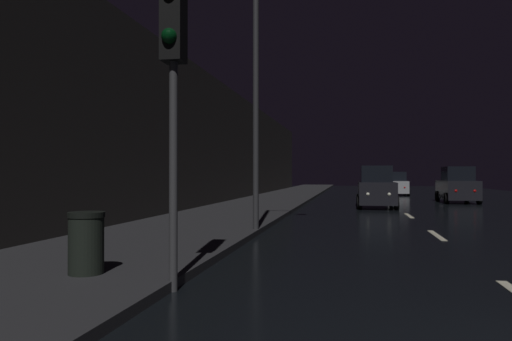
# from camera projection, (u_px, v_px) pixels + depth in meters

# --- Properties ---
(ground) EXTENTS (26.24, 84.00, 0.02)m
(ground) POSITION_uv_depth(u_px,v_px,m) (391.00, 203.00, 27.35)
(ground) COLOR black
(sidewalk_left) EXTENTS (4.40, 84.00, 0.15)m
(sidewalk_left) POSITION_uv_depth(u_px,v_px,m) (272.00, 200.00, 28.70)
(sidewalk_left) COLOR #28282B
(sidewalk_left) RESTS_ON ground
(building_facade_left) EXTENTS (0.80, 63.00, 6.64)m
(building_facade_left) POSITION_uv_depth(u_px,v_px,m) (214.00, 143.00, 25.80)
(building_facade_left) COLOR #2D2B28
(building_facade_left) RESTS_ON ground
(lane_centerline) EXTENTS (0.16, 27.53, 0.01)m
(lane_centerline) POSITION_uv_depth(u_px,v_px,m) (403.00, 211.00, 21.24)
(lane_centerline) COLOR beige
(lane_centerline) RESTS_ON ground
(traffic_light_near_left) EXTENTS (0.31, 0.46, 5.13)m
(traffic_light_near_left) POSITION_uv_depth(u_px,v_px,m) (173.00, 25.00, 6.73)
(traffic_light_near_left) COLOR #38383A
(traffic_light_near_left) RESTS_ON ground
(streetlamp_overhead) EXTENTS (1.70, 0.44, 8.47)m
(streetlamp_overhead) POSITION_uv_depth(u_px,v_px,m) (271.00, 34.00, 13.03)
(streetlamp_overhead) COLOR #2D2D30
(streetlamp_overhead) RESTS_ON ground
(trash_bin_curbside) EXTENTS (0.55, 0.55, 0.93)m
(trash_bin_curbside) POSITION_uv_depth(u_px,v_px,m) (86.00, 243.00, 7.18)
(trash_bin_curbside) COLOR black
(trash_bin_curbside) RESTS_ON sidewalk_left
(car_approaching_headlights) EXTENTS (1.90, 4.11, 2.07)m
(car_approaching_headlights) POSITION_uv_depth(u_px,v_px,m) (376.00, 188.00, 23.75)
(car_approaching_headlights) COLOR black
(car_approaching_headlights) RESTS_ON ground
(car_parked_right_far) EXTENTS (1.92, 4.16, 2.09)m
(car_parked_right_far) POSITION_uv_depth(u_px,v_px,m) (457.00, 186.00, 27.82)
(car_parked_right_far) COLOR black
(car_parked_right_far) RESTS_ON ground
(car_distant_taillights) EXTENTS (1.69, 3.66, 1.84)m
(car_distant_taillights) POSITION_uv_depth(u_px,v_px,m) (397.00, 185.00, 37.59)
(car_distant_taillights) COLOR #A5A8AD
(car_distant_taillights) RESTS_ON ground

